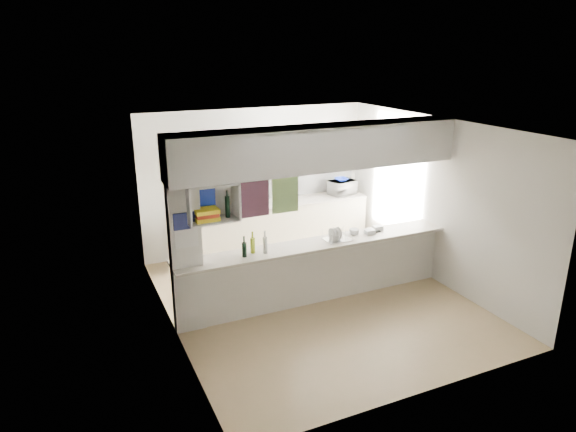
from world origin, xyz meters
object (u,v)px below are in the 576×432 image
microwave (342,187)px  wine_bottles (254,246)px  bowl (341,179)px  dish_rack (337,235)px

microwave → wine_bottles: (-2.60, -2.11, -0.02)m
microwave → wine_bottles: 3.35m
bowl → microwave: bearing=31.3°
bowl → dish_rack: size_ratio=0.63×
dish_rack → wine_bottles: size_ratio=1.06×
dish_rack → wine_bottles: (-1.29, -0.01, 0.04)m
bowl → wine_bottles: size_ratio=0.67×
dish_rack → wine_bottles: 1.29m
bowl → dish_rack: bearing=-121.4°
bowl → dish_rack: 2.44m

